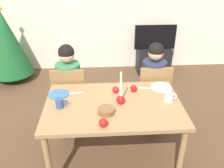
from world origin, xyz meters
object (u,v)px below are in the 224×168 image
Objects in this scene: bowl_walnuts at (106,111)px; apple_by_right_mug at (103,123)px; tv_stand at (153,60)px; christmas_tree at (7,44)px; mug_right at (169,97)px; dining_table at (113,110)px; apple_by_left_plate at (134,88)px; plate_right at (161,87)px; candle_centerpiece at (121,97)px; chair_left at (70,94)px; person_left_child at (70,89)px; person_right_child at (153,87)px; plate_left at (59,94)px; tv at (155,37)px; mug_left at (60,103)px; chair_right at (153,92)px; apple_near_candle at (116,90)px.

bowl_walnuts is 0.20m from apple_by_right_mug.
tv_stand is 2.92m from apple_by_right_mug.
christmas_tree is 10.37× the size of mug_right.
apple_by_left_plate is at bearing 44.09° from dining_table.
apple_by_left_plate reaches higher than plate_right.
candle_centerpiece is at bearing 46.26° from bowl_walnuts.
christmas_tree reaches higher than bowl_walnuts.
chair_left is 0.77× the size of person_left_child.
christmas_tree is 17.68× the size of apple_by_left_plate.
mug_right is 1.70× the size of apple_by_left_plate.
plate_left is (-1.14, -0.43, 0.19)m from person_right_child.
chair_left is 1.94m from christmas_tree.
tv is 2.47m from candle_centerpiece.
apple_by_left_plate is at bearing -108.98° from tv.
dining_table reaches higher than tv_stand.
chair_left reaches higher than apple_by_left_plate.
plate_right is 0.95m from apple_by_right_mug.
apple_by_right_mug is (0.42, -0.33, -0.01)m from mug_left.
chair_right is (1.08, 0.00, 0.00)m from chair_left.
chair_right reaches higher than dining_table.
mug_right is at bearing -41.90° from christmas_tree.
apple_by_right_mug is at bearing -50.79° from plate_left.
person_left_child reaches higher than plate_right.
tv_stand is (1.47, 1.66, -0.33)m from person_left_child.
person_left_child is (-0.52, 0.64, -0.10)m from dining_table.
tv_stand is 0.47m from tv.
apple_near_candle is 0.92× the size of apple_by_right_mug.
apple_by_left_plate reaches higher than tv_stand.
bowl_walnuts reaches higher than plate_right.
plate_left is 0.26m from mug_left.
christmas_tree reaches higher than tv.
mug_right is at bearing 2.51° from mug_left.
person_right_child is (-0.00, 0.03, 0.06)m from chair_right.
candle_centerpiece reaches higher than apple_near_candle.
tv_stand is at bearing 79.21° from plate_right.
person_right_child reaches higher than plate_right.
apple_by_left_plate reaches higher than apple_near_candle.
mug_right is (0.58, 0.02, 0.13)m from dining_table.
christmas_tree is (-2.70, -0.20, -0.00)m from tv.
dining_table is 6.35× the size of plate_left.
person_left_child is at bearing 88.81° from mug_left.
chair_right reaches higher than plate_right.
person_left_child is 1.48× the size of tv.
candle_centerpiece reaches higher than tv_stand.
tv_stand is at bearing 76.71° from person_right_child.
tv is at bearing 79.22° from plate_right.
tv_stand is 2.25m from apple_by_left_plate.
person_right_child is 5.00× the size of plate_right.
mug_left is at bearing -122.48° from tv_stand.
tv is 2.22× the size of candle_centerpiece.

